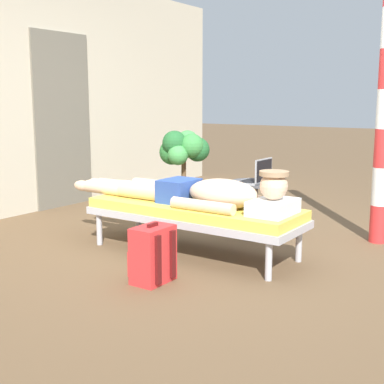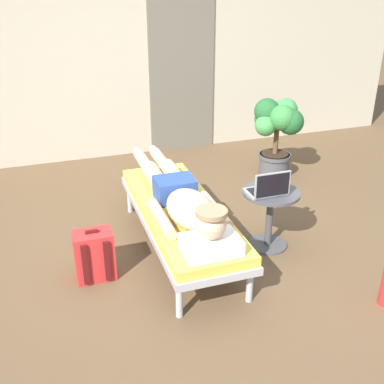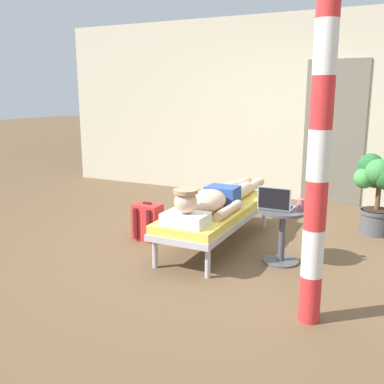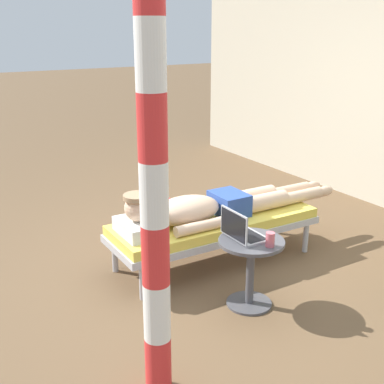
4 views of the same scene
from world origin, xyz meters
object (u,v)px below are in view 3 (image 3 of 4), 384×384
Objects in this scene: side_table at (282,226)px; laptop at (276,204)px; lounge_chair at (217,214)px; backpack at (148,222)px; potted_plant at (378,183)px; porch_post at (319,155)px; drink_glass at (301,205)px; person_reclining at (215,199)px.

laptop is at bearing -139.48° from side_table.
backpack reaches higher than lounge_chair.
porch_post is at bearing -96.34° from potted_plant.
side_table is 1.50m from backpack.
drink_glass is at bearing -114.42° from potted_plant.
backpack is at bearing 179.50° from side_table.
person_reclining is 7.00× the size of laptop.
porch_post reaches higher than person_reclining.
drink_glass is (0.89, -0.13, 0.23)m from lounge_chair.
potted_plant is (0.79, 1.38, 0.01)m from laptop.
laptop is 0.73× the size of backpack.
drink_glass is at bearing 24.82° from laptop.
lounge_chair is 0.18m from person_reclining.
porch_post is at bearing -44.14° from lounge_chair.
person_reclining is at bearing 165.63° from laptop.
lounge_chair is at bearing 161.63° from laptop.
person_reclining is at bearing 170.53° from side_table.
person_reclining is at bearing 137.15° from porch_post.
laptop reaches higher than person_reclining.
person_reclining reaches higher than lounge_chair.
laptop reaches higher than lounge_chair.
person_reclining reaches higher than side_table.
backpack is (-1.50, 0.01, -0.16)m from side_table.
side_table is 5.07× the size of drink_glass.
person_reclining is at bearing -140.88° from potted_plant.
potted_plant is 0.39× the size of porch_post.
laptop is at bearing -119.88° from potted_plant.
person_reclining is 1.90m from potted_plant.
backpack is (-1.44, 0.06, -0.39)m from laptop.
person_reclining reaches higher than backpack.
laptop is at bearing -2.57° from backpack.
side_table is 1.69× the size of laptop.
porch_post is (0.53, -0.95, 0.60)m from laptop.
backpack is (-1.65, -0.03, -0.38)m from drink_glass.
person_reclining is 2.37× the size of potted_plant.
side_table is (0.74, -0.18, 0.01)m from lounge_chair.
porch_post is at bearing -72.97° from drink_glass.
potted_plant is (1.48, 1.15, 0.24)m from lounge_chair.
laptop reaches higher than backpack.
drink_glass is (0.21, 0.10, -0.01)m from laptop.
potted_plant reaches higher than backpack.
potted_plant is at bearing 39.12° from person_reclining.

